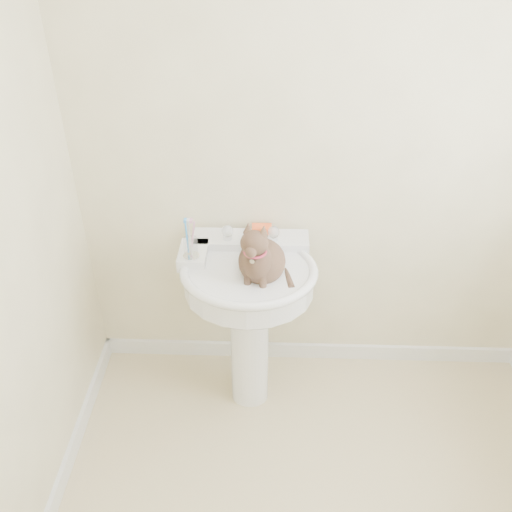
{
  "coord_description": "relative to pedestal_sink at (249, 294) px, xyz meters",
  "views": [
    {
      "loc": [
        -0.21,
        -1.15,
        2.22
      ],
      "look_at": [
        -0.28,
        0.79,
        0.87
      ],
      "focal_mm": 40.0,
      "sensor_mm": 36.0,
      "label": 1
    }
  ],
  "objects": [
    {
      "name": "faucet",
      "position": [
        0.0,
        0.15,
        0.22
      ],
      "size": [
        0.28,
        0.12,
        0.14
      ],
      "color": "silver",
      "rests_on": "pedestal_sink"
    },
    {
      "name": "soap_bar",
      "position": [
        0.05,
        0.24,
        0.19
      ],
      "size": [
        0.09,
        0.06,
        0.03
      ],
      "primitive_type": "cube",
      "rotation": [
        0.0,
        0.0,
        0.02
      ],
      "color": "#F45826",
      "rests_on": "pedestal_sink"
    },
    {
      "name": "baseboard_back",
      "position": [
        0.31,
        0.28,
        -0.61
      ],
      "size": [
        2.2,
        0.02,
        0.09
      ],
      "primitive_type": "cube",
      "color": "white",
      "rests_on": "floor"
    },
    {
      "name": "wall_back",
      "position": [
        0.31,
        0.29,
        0.6
      ],
      "size": [
        2.2,
        0.0,
        2.5
      ],
      "primitive_type": null,
      "color": "#F1E5BB",
      "rests_on": "ground"
    },
    {
      "name": "toothbrush_cup",
      "position": [
        -0.24,
        0.02,
        0.23
      ],
      "size": [
        0.07,
        0.07,
        0.18
      ],
      "rotation": [
        0.0,
        0.0,
        0.02
      ],
      "color": "silver",
      "rests_on": "pedestal_sink"
    },
    {
      "name": "cat",
      "position": [
        0.05,
        -0.04,
        0.22
      ],
      "size": [
        0.22,
        0.27,
        0.4
      ],
      "rotation": [
        0.0,
        0.0,
        -0.25
      ],
      "color": "brown",
      "rests_on": "pedestal_sink"
    },
    {
      "name": "pedestal_sink",
      "position": [
        0.0,
        0.0,
        0.0
      ],
      "size": [
        0.6,
        0.59,
        0.83
      ],
      "color": "white",
      "rests_on": "floor"
    }
  ]
}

